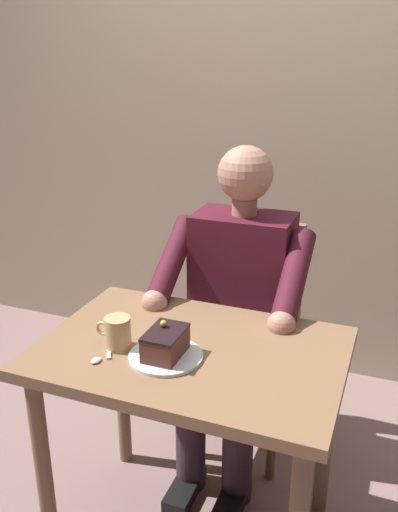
% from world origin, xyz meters
% --- Properties ---
extents(cafe_rear_panel, '(6.40, 0.12, 3.00)m').
position_xyz_m(cafe_rear_panel, '(0.00, -1.27, 1.50)').
color(cafe_rear_panel, tan).
rests_on(cafe_rear_panel, ground).
extents(dining_table, '(0.89, 0.61, 0.72)m').
position_xyz_m(dining_table, '(0.00, 0.00, 0.61)').
color(dining_table, '#876142').
rests_on(dining_table, ground).
extents(chair, '(0.42, 0.42, 0.91)m').
position_xyz_m(chair, '(0.00, -0.61, 0.50)').
color(chair, olive).
rests_on(chair, ground).
extents(seated_person, '(0.53, 0.58, 1.23)m').
position_xyz_m(seated_person, '(0.00, -0.43, 0.65)').
color(seated_person, '#4D1523').
rests_on(seated_person, ground).
extents(dessert_plate, '(0.21, 0.21, 0.01)m').
position_xyz_m(dessert_plate, '(0.05, 0.08, 0.73)').
color(dessert_plate, white).
rests_on(dessert_plate, dining_table).
extents(cake_slice, '(0.10, 0.14, 0.10)m').
position_xyz_m(cake_slice, '(0.05, 0.08, 0.77)').
color(cake_slice, brown).
rests_on(cake_slice, dessert_plate).
extents(coffee_cup, '(0.11, 0.08, 0.10)m').
position_xyz_m(coffee_cup, '(0.20, 0.08, 0.77)').
color(coffee_cup, tan).
rests_on(coffee_cup, dining_table).
extents(dessert_spoon, '(0.07, 0.14, 0.01)m').
position_xyz_m(dessert_spoon, '(0.22, 0.14, 0.73)').
color(dessert_spoon, silver).
rests_on(dessert_spoon, dining_table).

